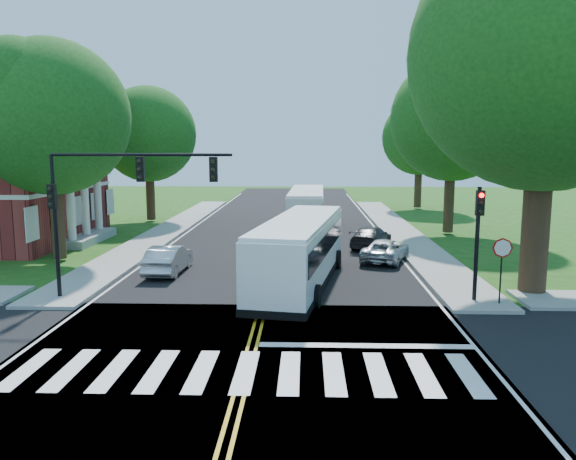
{
  "coord_description": "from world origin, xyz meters",
  "views": [
    {
      "loc": [
        1.63,
        -14.96,
        6.08
      ],
      "look_at": [
        0.83,
        9.56,
        2.4
      ],
      "focal_mm": 35.0,
      "sensor_mm": 36.0,
      "label": 1
    }
  ],
  "objects_px": {
    "bus_follow": "(307,208)",
    "hatchback": "(168,259)",
    "signal_ne": "(478,228)",
    "bus_lead": "(300,250)",
    "dark_sedan": "(371,237)",
    "signal_nw": "(112,191)",
    "suv": "(385,250)"
  },
  "relations": [
    {
      "from": "bus_follow",
      "to": "hatchback",
      "type": "height_order",
      "value": "bus_follow"
    },
    {
      "from": "suv",
      "to": "dark_sedan",
      "type": "distance_m",
      "value": 4.05
    },
    {
      "from": "signal_nw",
      "to": "bus_follow",
      "type": "relative_size",
      "value": 0.63
    },
    {
      "from": "signal_nw",
      "to": "hatchback",
      "type": "bearing_deg",
      "value": 79.87
    },
    {
      "from": "dark_sedan",
      "to": "signal_ne",
      "type": "bearing_deg",
      "value": 122.32
    },
    {
      "from": "signal_ne",
      "to": "dark_sedan",
      "type": "distance_m",
      "value": 12.62
    },
    {
      "from": "bus_follow",
      "to": "hatchback",
      "type": "xyz_separation_m",
      "value": [
        -6.65,
        -14.78,
        -0.85
      ]
    },
    {
      "from": "signal_ne",
      "to": "hatchback",
      "type": "distance_m",
      "value": 14.23
    },
    {
      "from": "bus_lead",
      "to": "suv",
      "type": "relative_size",
      "value": 2.75
    },
    {
      "from": "signal_nw",
      "to": "hatchback",
      "type": "relative_size",
      "value": 1.72
    },
    {
      "from": "suv",
      "to": "dark_sedan",
      "type": "xyz_separation_m",
      "value": [
        -0.31,
        4.04,
        0.05
      ]
    },
    {
      "from": "suv",
      "to": "bus_lead",
      "type": "bearing_deg",
      "value": 69.98
    },
    {
      "from": "bus_follow",
      "to": "signal_nw",
      "type": "bearing_deg",
      "value": 70.74
    },
    {
      "from": "bus_lead",
      "to": "dark_sedan",
      "type": "distance_m",
      "value": 10.3
    },
    {
      "from": "signal_ne",
      "to": "dark_sedan",
      "type": "bearing_deg",
      "value": 102.36
    },
    {
      "from": "signal_ne",
      "to": "hatchback",
      "type": "bearing_deg",
      "value": 159.81
    },
    {
      "from": "hatchback",
      "to": "dark_sedan",
      "type": "xyz_separation_m",
      "value": [
        10.53,
        7.27,
        -0.05
      ]
    },
    {
      "from": "signal_nw",
      "to": "dark_sedan",
      "type": "relative_size",
      "value": 1.62
    },
    {
      "from": "bus_lead",
      "to": "hatchback",
      "type": "bearing_deg",
      "value": -8.81
    },
    {
      "from": "signal_nw",
      "to": "bus_follow",
      "type": "distance_m",
      "value": 21.22
    },
    {
      "from": "dark_sedan",
      "to": "suv",
      "type": "bearing_deg",
      "value": 114.41
    },
    {
      "from": "bus_follow",
      "to": "hatchback",
      "type": "bearing_deg",
      "value": 67.46
    },
    {
      "from": "signal_ne",
      "to": "bus_lead",
      "type": "relative_size",
      "value": 0.38
    },
    {
      "from": "hatchback",
      "to": "bus_lead",
      "type": "bearing_deg",
      "value": 163.78
    },
    {
      "from": "signal_ne",
      "to": "signal_nw",
      "type": "bearing_deg",
      "value": -179.95
    },
    {
      "from": "signal_ne",
      "to": "bus_lead",
      "type": "xyz_separation_m",
      "value": [
        -6.83,
        2.75,
        -1.4
      ]
    },
    {
      "from": "hatchback",
      "to": "suv",
      "type": "relative_size",
      "value": 0.98
    },
    {
      "from": "bus_lead",
      "to": "dark_sedan",
      "type": "height_order",
      "value": "bus_lead"
    },
    {
      "from": "suv",
      "to": "dark_sedan",
      "type": "relative_size",
      "value": 0.96
    },
    {
      "from": "signal_nw",
      "to": "dark_sedan",
      "type": "xyz_separation_m",
      "value": [
        11.4,
        12.13,
        -3.73
      ]
    },
    {
      "from": "bus_lead",
      "to": "bus_follow",
      "type": "distance_m",
      "value": 16.88
    },
    {
      "from": "suv",
      "to": "hatchback",
      "type": "bearing_deg",
      "value": 36.71
    }
  ]
}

